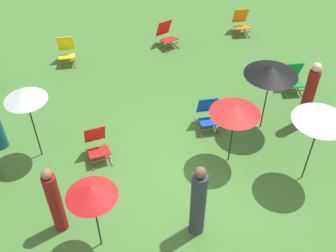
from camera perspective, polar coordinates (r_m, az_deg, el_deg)
The scene contains 15 objects.
ground_plane at distance 9.13m, azimuth 2.91°, elevation -6.99°, with size 40.00×40.00×0.00m, color #477A33.
deckchair_3 at distance 9.42m, azimuth -9.95°, elevation -2.55°, with size 0.51×0.78×0.83m.
deckchair_5 at distance 10.11m, azimuth 5.66°, elevation 1.62°, with size 0.64×0.85×0.83m.
deckchair_6 at distance 14.28m, azimuth 10.24°, elevation 14.13°, with size 0.64×0.85×0.83m.
deckchair_7 at distance 13.34m, azimuth -0.23°, elevation 12.72°, with size 0.61×0.84×0.83m.
deckchair_9 at distance 12.86m, azimuth -14.12°, elevation 10.19°, with size 0.63×0.85×0.83m.
deckchair_10 at distance 11.81m, azimuth 17.22°, elevation 6.42°, with size 0.67×0.86×0.83m.
umbrella_0 at distance 9.52m, azimuth 14.37°, elevation 7.53°, with size 1.24×1.24×1.81m.
umbrella_1 at distance 6.92m, azimuth -10.78°, elevation -9.02°, with size 0.90×0.90×1.71m.
umbrella_2 at distance 8.35m, azimuth 20.94°, elevation 1.50°, with size 1.13×1.13×1.99m.
umbrella_3 at distance 8.90m, azimuth -19.58°, elevation 4.25°, with size 0.91×0.91×1.94m.
umbrella_4 at distance 8.53m, azimuth 9.49°, elevation 2.41°, with size 1.09×1.09×1.65m.
person_0 at distance 10.38m, azimuth 19.19°, elevation 4.02°, with size 0.38×0.38×1.82m.
person_2 at distance 7.93m, azimuth -15.65°, elevation -10.20°, with size 0.36×0.36×1.68m.
person_3 at distance 7.60m, azimuth 4.27°, elevation -10.71°, with size 0.39×0.39×1.78m.
Camera 1 is at (-2.73, -5.36, 6.87)m, focal length 43.28 mm.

